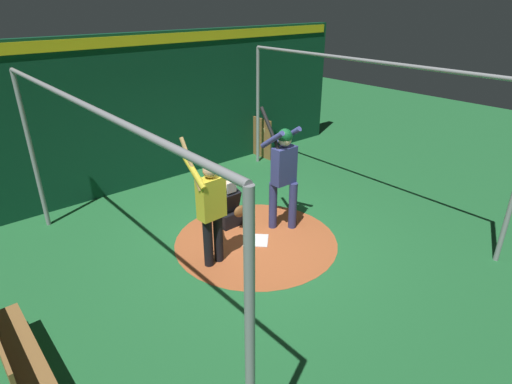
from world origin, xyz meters
TOP-DOWN VIEW (x-y plane):
  - ground_plane at (0.00, 0.00)m, footprint 27.12×27.12m
  - dirt_circle at (0.00, 0.00)m, footprint 2.85×2.85m
  - home_plate at (0.00, 0.00)m, footprint 0.59×0.59m
  - batter at (-0.07, 0.69)m, footprint 0.68×0.49m
  - catcher at (-0.76, -0.02)m, footprint 0.58×0.40m
  - visitor at (0.06, -0.95)m, footprint 0.55×0.51m
  - back_wall at (-3.60, 0.00)m, footprint 0.23×11.12m
  - cage_frame at (0.00, 0.00)m, footprint 6.06×5.29m
  - bat_rack at (-3.35, 2.92)m, footprint 1.06×0.20m
  - bench at (0.55, -3.92)m, footprint 1.62×0.36m

SIDE VIEW (x-z plane):
  - ground_plane at x=0.00m, z-range 0.00..0.00m
  - dirt_circle at x=0.00m, z-range 0.00..0.01m
  - home_plate at x=0.00m, z-range 0.01..0.02m
  - catcher at x=-0.76m, z-range -0.10..0.82m
  - bench at x=0.55m, z-range 0.02..0.87m
  - bat_rack at x=-3.35m, z-range -0.04..1.02m
  - visitor at x=0.06m, z-range -0.04..2.03m
  - batter at x=-0.07m, z-range 0.06..2.28m
  - back_wall at x=-3.60m, z-range 0.01..3.28m
  - cage_frame at x=0.00m, z-range 0.62..3.50m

